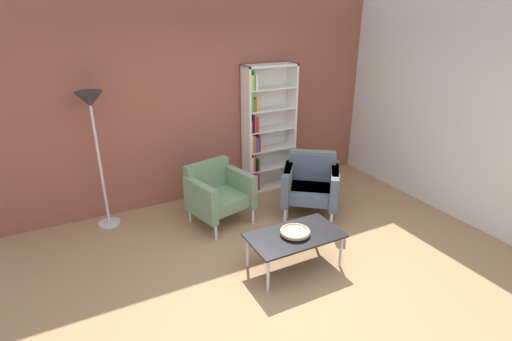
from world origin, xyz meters
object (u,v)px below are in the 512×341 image
Objects in this scene: bookshelf_tall at (264,130)px; floor_lamp_torchiere at (92,116)px; armchair_by_bookshelf at (311,185)px; coffee_table_low at (295,237)px; armchair_corner_red at (218,192)px; armchair_spare_guest at (311,181)px; decorative_bowl at (295,232)px.

bookshelf_tall is 2.42m from floor_lamp_torchiere.
floor_lamp_torchiere is (-2.52, 0.93, 1.03)m from armchair_by_bookshelf.
bookshelf_tall reaches higher than floor_lamp_torchiere.
bookshelf_tall is 1.90× the size of coffee_table_low.
armchair_corner_red is at bearing 104.97° from coffee_table_low.
armchair_spare_guest is 2.92m from floor_lamp_torchiere.
floor_lamp_torchiere reaches higher than armchair_spare_guest.
armchair_by_bookshelf is at bearing -20.27° from floor_lamp_torchiere.
decorative_bowl is at bearing -48.66° from floor_lamp_torchiere.
coffee_table_low is 3.12× the size of decorative_bowl.
coffee_table_low is 1.36m from armchair_corner_red.
floor_lamp_torchiere is at bearing 142.01° from armchair_corner_red.
coffee_table_low is 2.74m from floor_lamp_torchiere.
armchair_by_bookshelf is 1.00× the size of armchair_spare_guest.
floor_lamp_torchiere is at bearing 131.34° from decorative_bowl.
armchair_by_bookshelf is 2.88m from floor_lamp_torchiere.
coffee_table_low is at bearing -95.09° from armchair_spare_guest.
armchair_by_bookshelf is at bearing -81.29° from bookshelf_tall.
bookshelf_tall is at bearing 70.62° from coffee_table_low.
coffee_table_low is 1.05× the size of armchair_by_bookshelf.
armchair_corner_red is at bearing -154.60° from armchair_spare_guest.
floor_lamp_torchiere is (-1.66, 1.89, 1.08)m from coffee_table_low.
floor_lamp_torchiere is (-2.60, 0.83, 1.03)m from armchair_spare_guest.
armchair_corner_red is (-0.35, 1.31, -0.02)m from decorative_bowl.
floor_lamp_torchiere is at bearing 131.34° from coffee_table_low.
armchair_corner_red is at bearing -146.81° from bookshelf_tall.
decorative_bowl is at bearing -94.05° from armchair_by_bookshelf.
armchair_spare_guest is (0.94, 1.05, 0.05)m from coffee_table_low.
armchair_by_bookshelf is (0.16, -1.04, -0.52)m from bookshelf_tall.
decorative_bowl is 1.36m from armchair_corner_red.
floor_lamp_torchiere reaches higher than armchair_corner_red.
armchair_by_bookshelf reaches higher than coffee_table_low.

